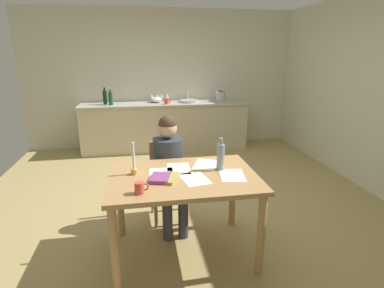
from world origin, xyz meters
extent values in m
cube|color=tan|center=(0.00, 0.00, -0.02)|extent=(5.20, 5.20, 0.04)
cube|color=beige|center=(0.00, 2.60, 1.30)|extent=(5.20, 0.12, 2.60)
cube|color=beige|center=(2.60, 0.00, 1.30)|extent=(0.12, 5.20, 2.60)
cube|color=beige|center=(0.00, 2.24, 0.43)|extent=(3.09, 0.60, 0.86)
cube|color=#B7B2A8|center=(0.00, 2.24, 0.88)|extent=(3.13, 0.64, 0.04)
cube|color=tan|center=(-0.12, -1.03, 0.76)|extent=(1.30, 0.91, 0.04)
cylinder|color=tan|center=(-0.71, -1.43, 0.37)|extent=(0.07, 0.07, 0.74)
cylinder|color=tan|center=(0.47, -1.43, 0.37)|extent=(0.07, 0.07, 0.74)
cylinder|color=tan|center=(-0.71, -0.63, 0.37)|extent=(0.07, 0.07, 0.74)
cylinder|color=tan|center=(0.47, -0.63, 0.37)|extent=(0.07, 0.07, 0.74)
cube|color=tan|center=(-0.20, -0.39, 0.46)|extent=(0.42, 0.42, 0.04)
cube|color=tan|center=(-0.21, -0.21, 0.67)|extent=(0.36, 0.05, 0.40)
cylinder|color=tan|center=(-0.35, -0.58, 0.22)|extent=(0.04, 0.04, 0.45)
cylinder|color=tan|center=(-0.02, -0.55, 0.22)|extent=(0.04, 0.04, 0.45)
cylinder|color=tan|center=(-0.38, -0.24, 0.22)|extent=(0.04, 0.04, 0.45)
cylinder|color=tan|center=(-0.04, -0.21, 0.22)|extent=(0.04, 0.04, 0.45)
cylinder|color=#333842|center=(-0.20, -0.41, 0.70)|extent=(0.34, 0.34, 0.50)
sphere|color=#D8AD8C|center=(-0.20, -0.41, 1.06)|extent=(0.20, 0.20, 0.20)
sphere|color=#473323|center=(-0.20, -0.41, 1.10)|extent=(0.19, 0.19, 0.19)
cylinder|color=#383847|center=(-0.26, -0.61, 0.45)|extent=(0.15, 0.39, 0.13)
cylinder|color=#383847|center=(-0.25, -0.80, 0.23)|extent=(0.10, 0.10, 0.45)
cylinder|color=#383847|center=(-0.10, -0.60, 0.45)|extent=(0.15, 0.39, 0.13)
cylinder|color=#383847|center=(-0.09, -0.79, 0.23)|extent=(0.10, 0.10, 0.45)
cylinder|color=#D84C3F|center=(-0.50, -1.33, 0.83)|extent=(0.07, 0.07, 0.09)
torus|color=#D84C3F|center=(-0.46, -1.33, 0.83)|extent=(0.06, 0.01, 0.06)
cylinder|color=gold|center=(-0.54, -0.93, 0.81)|extent=(0.06, 0.06, 0.05)
cylinder|color=white|center=(-0.54, -0.93, 0.95)|extent=(0.02, 0.02, 0.25)
cube|color=#A3A049|center=(-0.26, -1.10, 0.79)|extent=(0.23, 0.28, 0.03)
cube|color=#8E3F7E|center=(-0.33, -1.10, 0.80)|extent=(0.21, 0.24, 0.03)
cube|color=white|center=(-0.31, -0.97, 0.78)|extent=(0.22, 0.31, 0.00)
cube|color=white|center=(0.13, -0.81, 0.78)|extent=(0.31, 0.35, 0.00)
cube|color=white|center=(-0.14, -0.87, 0.78)|extent=(0.23, 0.31, 0.00)
cube|color=white|center=(-0.04, -1.13, 0.78)|extent=(0.26, 0.33, 0.00)
cube|color=white|center=(0.30, -1.11, 0.78)|extent=(0.25, 0.32, 0.00)
cylinder|color=#8C999E|center=(0.23, -0.95, 0.90)|extent=(0.07, 0.07, 0.24)
cylinder|color=#8C999E|center=(0.23, -0.95, 1.05)|extent=(0.03, 0.03, 0.06)
cylinder|color=#B2B7BC|center=(0.46, 2.24, 0.92)|extent=(0.36, 0.36, 0.04)
cylinder|color=silver|center=(0.46, 2.40, 1.02)|extent=(0.02, 0.02, 0.24)
cylinder|color=black|center=(-1.08, 2.26, 1.02)|extent=(0.07, 0.07, 0.24)
cylinder|color=black|center=(-1.08, 2.26, 1.18)|extent=(0.03, 0.03, 0.06)
cylinder|color=#194C23|center=(-0.97, 2.16, 1.01)|extent=(0.07, 0.07, 0.22)
cylinder|color=#194C23|center=(-0.97, 2.16, 1.15)|extent=(0.03, 0.03, 0.05)
ellipsoid|color=white|center=(-0.15, 2.31, 0.95)|extent=(0.22, 0.22, 0.10)
cylinder|color=#B7BABF|center=(1.08, 2.24, 0.99)|extent=(0.18, 0.18, 0.18)
cone|color=#262628|center=(1.08, 2.24, 1.10)|extent=(0.11, 0.11, 0.04)
cylinder|color=silver|center=(0.06, 2.39, 0.90)|extent=(0.06, 0.06, 0.00)
cylinder|color=silver|center=(0.06, 2.39, 0.94)|extent=(0.01, 0.01, 0.07)
cone|color=silver|center=(0.06, 2.39, 1.01)|extent=(0.07, 0.07, 0.08)
cylinder|color=silver|center=(-0.05, 2.39, 0.90)|extent=(0.06, 0.06, 0.00)
cylinder|color=silver|center=(-0.05, 2.39, 0.94)|extent=(0.01, 0.01, 0.07)
cone|color=silver|center=(-0.05, 2.39, 1.01)|extent=(0.07, 0.07, 0.08)
cylinder|color=silver|center=(-0.12, 2.39, 0.90)|extent=(0.06, 0.06, 0.00)
cylinder|color=silver|center=(-0.12, 2.39, 0.94)|extent=(0.01, 0.01, 0.07)
cone|color=silver|center=(-0.12, 2.39, 1.01)|extent=(0.07, 0.07, 0.08)
cylinder|color=silver|center=(-0.23, 2.39, 0.90)|extent=(0.06, 0.06, 0.00)
cylinder|color=silver|center=(-0.23, 2.39, 0.94)|extent=(0.01, 0.01, 0.07)
cone|color=silver|center=(-0.23, 2.39, 1.01)|extent=(0.07, 0.07, 0.08)
cylinder|color=#D84C3F|center=(0.02, 2.09, 0.95)|extent=(0.09, 0.09, 0.11)
torus|color=#D84C3F|center=(0.07, 2.09, 0.96)|extent=(0.07, 0.01, 0.07)
camera|label=1|loc=(-0.47, -3.50, 1.82)|focal=28.67mm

